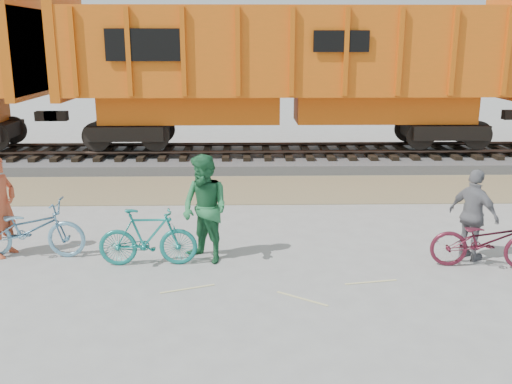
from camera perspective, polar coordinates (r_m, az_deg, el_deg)
ground at (r=10.02m, az=-0.66°, el=-7.72°), size 120.00×120.00×0.00m
gravel_strip at (r=15.24m, az=-0.87°, el=0.28°), size 120.00×3.00×0.02m
ballast_bed at (r=18.62m, az=-0.94°, el=3.42°), size 120.00×4.00×0.30m
track at (r=18.56m, az=-0.95°, el=4.39°), size 120.00×2.60×0.24m
hopper_car_center at (r=18.32m, az=3.18°, el=12.22°), size 14.00×3.13×4.65m
bicycle_blue at (r=11.19m, az=-21.74°, el=-3.46°), size 2.05×0.74×1.07m
bicycle_teal at (r=10.20m, az=-10.77°, el=-4.47°), size 1.74×0.52×1.04m
bicycle_maroon at (r=10.70m, az=22.04°, el=-4.53°), size 1.96×0.95×0.99m
person_solo at (r=11.35m, az=-24.13°, el=-1.32°), size 0.63×0.79×1.88m
person_man at (r=10.13m, az=-5.12°, el=-1.71°), size 1.19×1.17×1.94m
person_woman at (r=10.91m, az=20.92°, el=-2.18°), size 0.89×1.04×1.67m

